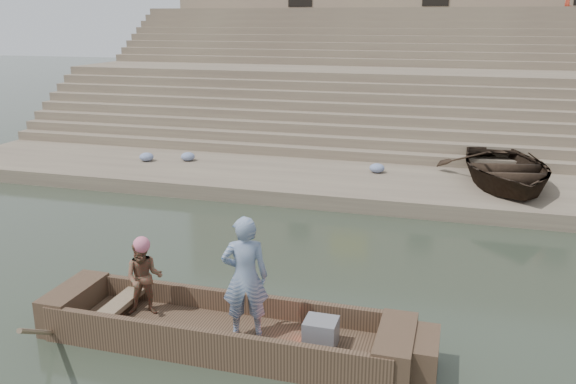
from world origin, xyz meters
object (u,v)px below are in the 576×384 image
at_px(television, 320,333).
at_px(beached_rowboat, 506,168).
at_px(rowing_man, 144,278).
at_px(main_rowboat, 223,337).
at_px(standing_man, 245,277).

relative_size(television, beached_rowboat, 0.10).
xyz_separation_m(rowing_man, television, (2.85, -0.17, -0.41)).
relative_size(main_rowboat, beached_rowboat, 1.12).
bearing_deg(main_rowboat, television, 0.00).
xyz_separation_m(standing_man, rowing_man, (-1.74, 0.18, -0.31)).
distance_m(standing_man, television, 1.32).
bearing_deg(beached_rowboat, rowing_man, -133.42).
bearing_deg(television, beached_rowboat, 72.03).
height_order(standing_man, television, standing_man).
height_order(rowing_man, beached_rowboat, rowing_man).
distance_m(television, beached_rowboat, 9.54).
bearing_deg(beached_rowboat, television, -118.32).
xyz_separation_m(rowing_man, beached_rowboat, (5.79, 8.90, 0.03)).
distance_m(main_rowboat, rowing_man, 1.55).
distance_m(standing_man, beached_rowboat, 9.94).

